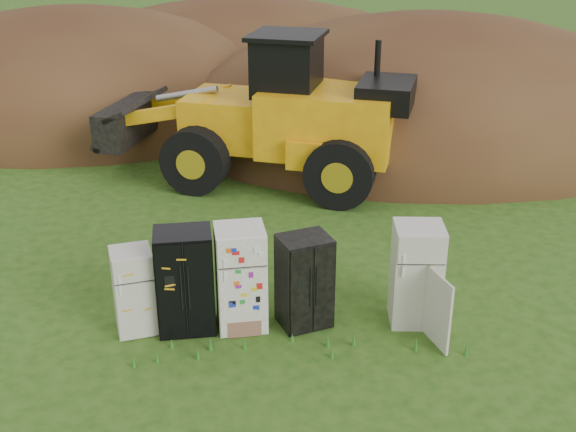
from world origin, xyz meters
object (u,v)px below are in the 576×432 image
fridge_dark_mid (304,281)px  fridge_open_door (416,274)px  fridge_black_side (185,281)px  fridge_leftmost (134,291)px  wheel_loader (251,108)px  fridge_sticker (241,278)px

fridge_dark_mid → fridge_open_door: bearing=-19.9°
fridge_black_side → fridge_dark_mid: (2.08, 0.04, -0.09)m
fridge_leftmost → wheel_loader: 7.75m
fridge_sticker → fridge_open_door: size_ratio=1.02×
fridge_sticker → fridge_dark_mid: bearing=-5.8°
fridge_leftmost → wheel_loader: (2.10, 7.37, 1.19)m
fridge_sticker → fridge_dark_mid: size_ratio=1.12×
wheel_loader → fridge_open_door: bearing=-51.3°
fridge_open_door → wheel_loader: 7.94m
fridge_open_door → fridge_leftmost: bearing=-175.4°
fridge_dark_mid → wheel_loader: size_ratio=0.21×
fridge_dark_mid → wheel_loader: (-0.87, 7.32, 1.12)m
fridge_black_side → wheel_loader: (1.21, 7.36, 1.03)m
fridge_leftmost → fridge_black_side: 0.91m
fridge_black_side → fridge_sticker: 0.97m
fridge_open_door → fridge_dark_mid: bearing=-176.2°
fridge_sticker → fridge_open_door: bearing=-6.3°
fridge_leftmost → fridge_open_door: size_ratio=0.83×
wheel_loader → fridge_black_side: bearing=-81.8°
fridge_leftmost → wheel_loader: wheel_loader is taller
fridge_leftmost → fridge_dark_mid: bearing=-13.5°
fridge_black_side → wheel_loader: bearing=75.6°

